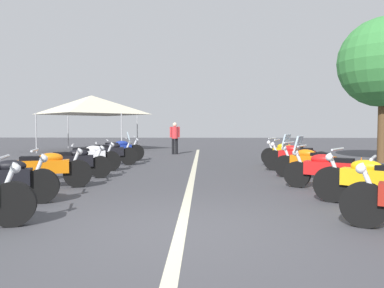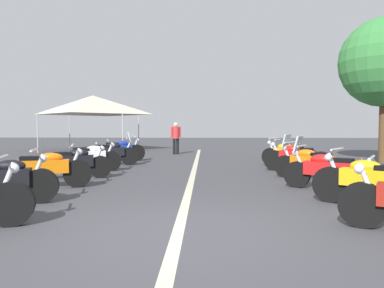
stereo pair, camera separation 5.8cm
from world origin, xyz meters
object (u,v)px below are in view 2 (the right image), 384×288
at_px(motorcycle_right_row_5, 289,154).
at_px(traffic_cone_0, 361,169).
at_px(motorcycle_left_row_3, 73,162).
at_px(motorcycle_left_row_6, 118,150).
at_px(motorcycle_left_row_5, 109,152).
at_px(motorcycle_right_row_1, 375,181).
at_px(bystander_1, 176,136).
at_px(motorcycle_right_row_3, 311,162).
at_px(motorcycle_left_row_2, 44,168).
at_px(motorcycle_left_row_1, 1,180).
at_px(event_tent, 93,105).
at_px(motorcycle_right_row_4, 297,157).
at_px(motorcycle_right_row_2, 329,170).
at_px(motorcycle_left_row_4, 89,157).

bearing_deg(motorcycle_right_row_5, traffic_cone_0, 146.21).
distance_m(motorcycle_left_row_3, motorcycle_left_row_6, 4.87).
distance_m(motorcycle_left_row_5, motorcycle_left_row_6, 1.55).
bearing_deg(motorcycle_right_row_1, motorcycle_left_row_5, -8.23).
relative_size(motorcycle_left_row_5, motorcycle_right_row_1, 1.17).
bearing_deg(bystander_1, motorcycle_right_row_3, -176.80).
relative_size(motorcycle_left_row_2, bystander_1, 1.30).
xyz_separation_m(motorcycle_left_row_1, motorcycle_right_row_3, (3.31, -6.45, 0.00)).
distance_m(motorcycle_left_row_1, motorcycle_left_row_5, 6.58).
xyz_separation_m(bystander_1, event_tent, (2.76, 5.07, 1.71)).
bearing_deg(motorcycle_right_row_3, motorcycle_left_row_5, 9.64).
bearing_deg(motorcycle_right_row_1, motorcycle_right_row_4, -51.18).
bearing_deg(bystander_1, motorcycle_right_row_2, 179.07).
xyz_separation_m(motorcycle_right_row_3, event_tent, (11.36, 9.35, 2.19)).
height_order(motorcycle_right_row_5, traffic_cone_0, motorcycle_right_row_5).
relative_size(motorcycle_right_row_2, traffic_cone_0, 3.00).
height_order(motorcycle_left_row_5, motorcycle_left_row_6, motorcycle_left_row_5).
relative_size(motorcycle_left_row_3, traffic_cone_0, 3.33).
distance_m(motorcycle_left_row_2, motorcycle_right_row_5, 8.09).
bearing_deg(motorcycle_right_row_3, motorcycle_left_row_4, 24.21).
xyz_separation_m(motorcycle_left_row_6, bystander_1, (3.79, -2.01, 0.47)).
height_order(motorcycle_left_row_5, motorcycle_right_row_1, motorcycle_left_row_5).
height_order(motorcycle_left_row_6, motorcycle_right_row_2, motorcycle_right_row_2).
distance_m(motorcycle_left_row_4, event_tent, 10.55).
height_order(motorcycle_left_row_1, motorcycle_right_row_4, motorcycle_right_row_4).
bearing_deg(motorcycle_left_row_1, motorcycle_right_row_1, -15.37).
distance_m(motorcycle_left_row_1, motorcycle_right_row_2, 6.59).
xyz_separation_m(traffic_cone_0, event_tent, (11.39, 10.65, 2.36)).
distance_m(motorcycle_left_row_3, motorcycle_left_row_4, 1.54).
relative_size(motorcycle_left_row_6, bystander_1, 1.31).
distance_m(motorcycle_left_row_1, motorcycle_left_row_6, 8.12).
bearing_deg(motorcycle_left_row_6, motorcycle_left_row_2, -110.66).
bearing_deg(motorcycle_left_row_4, motorcycle_right_row_3, -30.74).
bearing_deg(traffic_cone_0, motorcycle_right_row_1, 160.52).
height_order(motorcycle_left_row_1, event_tent, event_tent).
xyz_separation_m(motorcycle_right_row_2, motorcycle_right_row_5, (4.72, -0.21, -0.00)).
relative_size(motorcycle_right_row_2, motorcycle_right_row_4, 0.96).
height_order(motorcycle_right_row_4, traffic_cone_0, motorcycle_right_row_4).
distance_m(motorcycle_right_row_1, motorcycle_right_row_4, 5.00).
distance_m(motorcycle_left_row_5, motorcycle_right_row_1, 9.17).
height_order(motorcycle_left_row_1, traffic_cone_0, motorcycle_left_row_1).
bearing_deg(motorcycle_right_row_4, motorcycle_left_row_1, 64.15).
bearing_deg(motorcycle_right_row_1, motorcycle_left_row_4, 1.33).
height_order(motorcycle_right_row_1, motorcycle_right_row_4, motorcycle_right_row_1).
distance_m(motorcycle_left_row_2, motorcycle_right_row_2, 6.37).
height_order(motorcycle_left_row_2, event_tent, event_tent).
bearing_deg(event_tent, motorcycle_right_row_2, -144.47).
distance_m(motorcycle_left_row_6, motorcycle_right_row_2, 8.94).
distance_m(motorcycle_left_row_3, motorcycle_right_row_3, 6.36).
height_order(motorcycle_left_row_4, traffic_cone_0, motorcycle_left_row_4).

